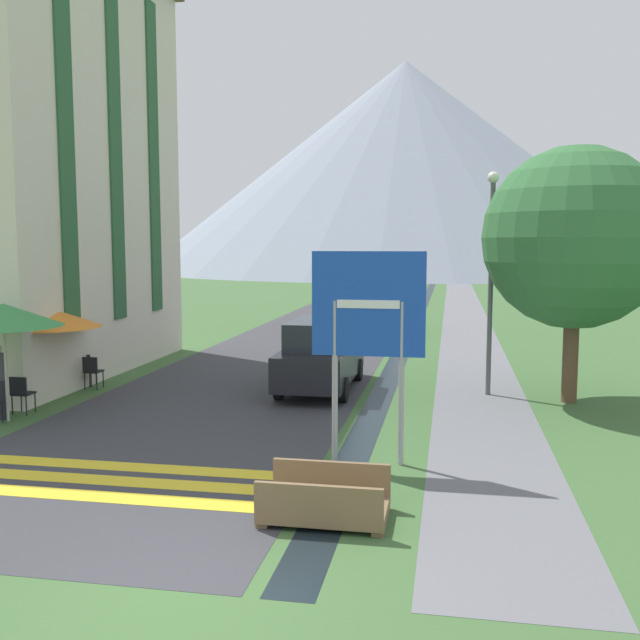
% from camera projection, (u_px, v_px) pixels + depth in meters
% --- Properties ---
extents(ground_plane, '(160.00, 160.00, 0.00)m').
position_uv_depth(ground_plane, '(374.00, 342.00, 27.27)').
color(ground_plane, '#3D6033').
extents(road, '(6.40, 60.00, 0.01)m').
position_uv_depth(road, '(347.00, 315.00, 37.50)').
color(road, '#38383D').
rests_on(road, ground_plane).
extents(footpath, '(2.20, 60.00, 0.01)m').
position_uv_depth(footpath, '(465.00, 317.00, 36.40)').
color(footpath, slate).
rests_on(footpath, ground_plane).
extents(drainage_channel, '(0.60, 60.00, 0.00)m').
position_uv_depth(drainage_channel, '(418.00, 316.00, 36.83)').
color(drainage_channel, black).
rests_on(drainage_channel, ground_plane).
extents(crosswalk_marking, '(5.44, 1.84, 0.01)m').
position_uv_depth(crosswalk_marking, '(106.00, 480.00, 11.32)').
color(crosswalk_marking, yellow).
rests_on(crosswalk_marking, ground_plane).
extents(mountain_distant, '(72.83, 72.83, 28.77)m').
position_uv_depth(mountain_distant, '(405.00, 167.00, 99.74)').
color(mountain_distant, gray).
rests_on(mountain_distant, ground_plane).
extents(hotel_building, '(6.29, 10.04, 12.82)m').
position_uv_depth(hotel_building, '(20.00, 135.00, 20.40)').
color(hotel_building, beige).
rests_on(hotel_building, ground_plane).
extents(road_sign, '(1.92, 0.11, 3.62)m').
position_uv_depth(road_sign, '(368.00, 324.00, 11.96)').
color(road_sign, '#9E9EA3').
rests_on(road_sign, ground_plane).
extents(footbridge, '(1.70, 1.10, 0.65)m').
position_uv_depth(footbridge, '(325.00, 503.00, 9.73)').
color(footbridge, brown).
rests_on(footbridge, ground_plane).
extents(parked_car_near, '(1.76, 4.44, 1.82)m').
position_uv_depth(parked_car_near, '(321.00, 355.00, 18.22)').
color(parked_car_near, black).
rests_on(parked_car_near, ground_plane).
extents(parked_car_far, '(1.89, 4.53, 1.82)m').
position_uv_depth(parked_car_far, '(371.00, 309.00, 30.62)').
color(parked_car_far, navy).
rests_on(parked_car_far, ground_plane).
extents(cafe_chair_middle, '(0.40, 0.40, 0.85)m').
position_uv_depth(cafe_chair_middle, '(41.00, 376.00, 17.41)').
color(cafe_chair_middle, black).
rests_on(cafe_chair_middle, ground_plane).
extents(cafe_chair_far_left, '(0.40, 0.40, 0.85)m').
position_uv_depth(cafe_chair_far_left, '(92.00, 369.00, 18.35)').
color(cafe_chair_far_left, black).
rests_on(cafe_chair_far_left, ground_plane).
extents(cafe_chair_far_right, '(0.40, 0.40, 0.85)m').
position_uv_depth(cafe_chair_far_right, '(85.00, 367.00, 18.77)').
color(cafe_chair_far_right, black).
rests_on(cafe_chair_far_right, ground_plane).
extents(cafe_chair_near_left, '(0.40, 0.40, 0.85)m').
position_uv_depth(cafe_chair_near_left, '(21.00, 391.00, 15.64)').
color(cafe_chair_near_left, black).
rests_on(cafe_chair_near_left, ground_plane).
extents(cafe_umbrella_front_green, '(2.42, 2.42, 2.51)m').
position_uv_depth(cafe_umbrella_front_green, '(3.00, 315.00, 14.86)').
color(cafe_umbrella_front_green, '#B7B2A8').
rests_on(cafe_umbrella_front_green, ground_plane).
extents(cafe_umbrella_middle_orange, '(2.48, 2.48, 2.19)m').
position_uv_depth(cafe_umbrella_middle_orange, '(50.00, 318.00, 17.34)').
color(cafe_umbrella_middle_orange, '#B7B2A8').
rests_on(cafe_umbrella_middle_orange, ground_plane).
extents(person_seated_far, '(0.32, 0.32, 1.21)m').
position_uv_depth(person_seated_far, '(26.00, 378.00, 16.39)').
color(person_seated_far, '#282833').
rests_on(person_seated_far, ground_plane).
extents(person_seated_near, '(0.32, 0.32, 1.24)m').
position_uv_depth(person_seated_near, '(56.00, 364.00, 18.09)').
color(person_seated_near, '#282833').
rests_on(person_seated_near, ground_plane).
extents(streetlamp, '(0.28, 0.28, 5.47)m').
position_uv_depth(streetlamp, '(491.00, 265.00, 17.39)').
color(streetlamp, '#515156').
rests_on(streetlamp, ground_plane).
extents(tree_by_path, '(4.25, 4.25, 6.00)m').
position_uv_depth(tree_by_path, '(575.00, 238.00, 16.51)').
color(tree_by_path, brown).
rests_on(tree_by_path, ground_plane).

